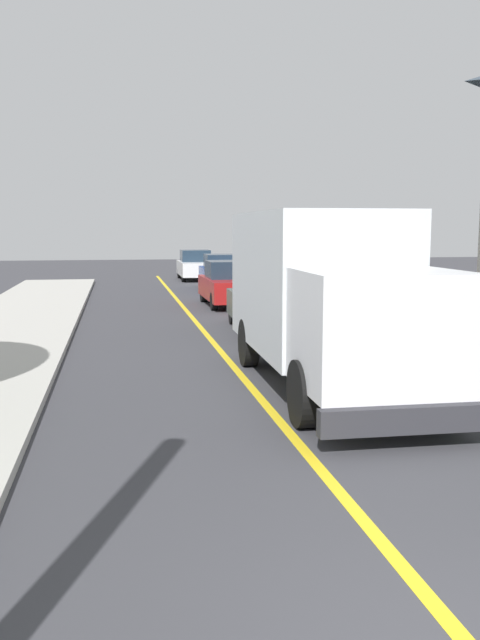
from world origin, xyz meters
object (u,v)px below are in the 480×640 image
at_px(parked_car_near, 267,303).
at_px(parked_car_furthest, 195,266).
at_px(parked_car_mid, 229,285).
at_px(parked_car_far, 222,273).
at_px(box_truck, 325,290).

xyz_separation_m(parked_car_near, parked_car_furthest, (0.16, 19.44, 0.00)).
bearing_deg(parked_car_near, parked_car_mid, 90.36).
distance_m(parked_car_mid, parked_car_furthest, 13.03).
bearing_deg(parked_car_furthest, parked_car_far, -85.27).
relative_size(parked_car_mid, parked_car_far, 1.00).
height_order(parked_car_near, parked_car_far, same).
relative_size(parked_car_mid, parked_car_furthest, 1.00).
distance_m(parked_car_mid, parked_car_far, 6.55).
height_order(parked_car_mid, parked_car_furthest, same).
bearing_deg(parked_car_mid, parked_car_near, -89.64).
distance_m(parked_car_near, parked_car_far, 12.93).
bearing_deg(parked_car_furthest, box_truck, -91.29).
bearing_deg(parked_car_far, parked_car_mid, -96.49).
bearing_deg(box_truck, parked_car_mid, 88.30).
relative_size(box_truck, parked_car_far, 1.63).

